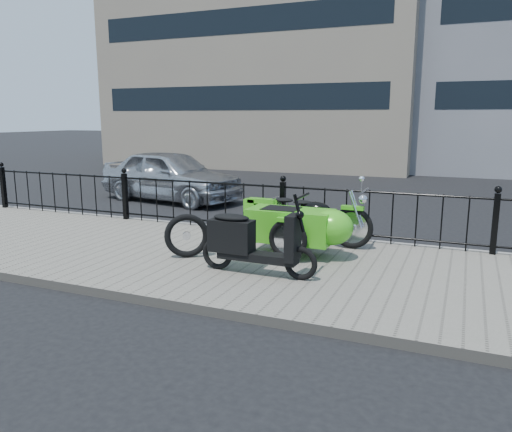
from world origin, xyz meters
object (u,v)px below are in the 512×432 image
at_px(motorcycle_sidecar, 304,224).
at_px(spare_tire, 187,236).
at_px(sedan_car, 171,175).
at_px(scooter, 250,242).

distance_m(motorcycle_sidecar, spare_tire, 1.82).
bearing_deg(sedan_car, motorcycle_sidecar, -119.02).
distance_m(motorcycle_sidecar, scooter, 1.30).
relative_size(spare_tire, sedan_car, 0.17).
bearing_deg(scooter, sedan_car, 131.08).
distance_m(scooter, spare_tire, 1.25).
relative_size(scooter, spare_tire, 2.49).
height_order(scooter, spare_tire, scooter).
height_order(spare_tire, sedan_car, sedan_car).
xyz_separation_m(motorcycle_sidecar, spare_tire, (-1.58, -0.90, -0.14)).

